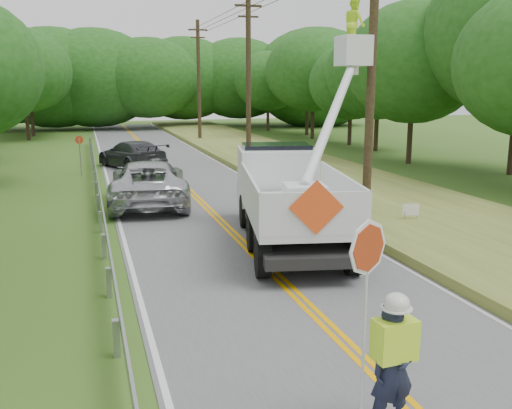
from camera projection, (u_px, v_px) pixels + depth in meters
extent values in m
plane|color=#385C1C|center=(352.00, 350.00, 10.22)|extent=(140.00, 140.00, 0.00)
cube|color=#555558|center=(200.00, 201.00, 23.32)|extent=(7.20, 96.00, 0.02)
cube|color=#FFA800|center=(198.00, 201.00, 23.29)|extent=(0.12, 96.00, 0.00)
cube|color=#FFA800|center=(202.00, 201.00, 23.35)|extent=(0.12, 96.00, 0.00)
cube|color=silver|center=(115.00, 206.00, 22.34)|extent=(0.12, 96.00, 0.00)
cube|color=silver|center=(279.00, 196.00, 24.30)|extent=(0.12, 96.00, 0.00)
cube|color=gray|center=(116.00, 338.00, 9.92)|extent=(0.12, 0.14, 0.70)
cube|color=gray|center=(109.00, 283.00, 12.73)|extent=(0.12, 0.14, 0.70)
cube|color=gray|center=(104.00, 247.00, 15.54)|extent=(0.12, 0.14, 0.70)
cube|color=gray|center=(101.00, 222.00, 18.34)|extent=(0.12, 0.14, 0.70)
cube|color=gray|center=(98.00, 204.00, 21.15)|extent=(0.12, 0.14, 0.70)
cube|color=gray|center=(96.00, 190.00, 23.96)|extent=(0.12, 0.14, 0.70)
cube|color=gray|center=(95.00, 179.00, 26.77)|extent=(0.12, 0.14, 0.70)
cube|color=gray|center=(94.00, 170.00, 29.57)|extent=(0.12, 0.14, 0.70)
cube|color=gray|center=(93.00, 163.00, 32.38)|extent=(0.12, 0.14, 0.70)
cube|color=gray|center=(92.00, 157.00, 35.19)|extent=(0.12, 0.14, 0.70)
cube|color=gray|center=(91.00, 151.00, 38.00)|extent=(0.12, 0.14, 0.70)
cube|color=gray|center=(90.00, 147.00, 40.80)|extent=(0.12, 0.14, 0.70)
cube|color=gray|center=(90.00, 143.00, 43.61)|extent=(0.12, 0.14, 0.70)
cube|color=gray|center=(99.00, 188.00, 23.00)|extent=(0.05, 48.00, 0.34)
cylinder|color=black|center=(371.00, 77.00, 19.03)|extent=(0.30, 0.30, 10.00)
cylinder|color=black|center=(248.00, 81.00, 33.06)|extent=(0.30, 0.30, 10.00)
cube|color=black|center=(248.00, 6.00, 32.19)|extent=(1.60, 0.12, 0.12)
cube|color=black|center=(248.00, 17.00, 32.31)|extent=(1.20, 0.10, 0.10)
cylinder|color=black|center=(199.00, 82.00, 47.10)|extent=(0.30, 0.30, 10.00)
cube|color=black|center=(198.00, 30.00, 46.23)|extent=(1.60, 0.12, 0.12)
cube|color=black|center=(198.00, 37.00, 46.35)|extent=(1.20, 0.10, 0.10)
cube|color=#566023|center=(355.00, 189.00, 25.31)|extent=(7.00, 96.00, 0.30)
cylinder|color=#332319|center=(27.00, 120.00, 48.85)|extent=(0.32, 0.32, 3.48)
ellipsoid|color=#1A4B13|center=(23.00, 70.00, 47.97)|extent=(8.13, 8.13, 7.16)
cylinder|color=#332319|center=(32.00, 119.00, 52.77)|extent=(0.32, 0.32, 3.32)
ellipsoid|color=#1A4B13|center=(29.00, 74.00, 51.92)|extent=(7.75, 7.75, 6.82)
cylinder|color=#332319|center=(410.00, 135.00, 34.26)|extent=(0.32, 0.32, 3.52)
ellipsoid|color=#1A4B13|center=(414.00, 62.00, 33.36)|extent=(8.21, 8.21, 7.22)
cylinder|color=#332319|center=(376.00, 129.00, 40.92)|extent=(0.32, 0.32, 3.28)
ellipsoid|color=#1A4B13|center=(379.00, 72.00, 40.08)|extent=(7.65, 7.65, 6.73)
cylinder|color=#332319|center=(350.00, 127.00, 45.15)|extent=(0.32, 0.32, 2.89)
ellipsoid|color=#1A4B13|center=(351.00, 82.00, 44.41)|extent=(6.75, 6.75, 5.94)
cylinder|color=#332319|center=(313.00, 119.00, 50.35)|extent=(0.32, 0.32, 3.47)
ellipsoid|color=#1A4B13|center=(314.00, 71.00, 49.47)|extent=(8.09, 8.09, 7.12)
cylinder|color=#332319|center=(307.00, 117.00, 53.89)|extent=(0.32, 0.32, 3.47)
ellipsoid|color=#1A4B13|center=(308.00, 72.00, 53.01)|extent=(8.10, 8.10, 7.13)
cylinder|color=#332319|center=(268.00, 116.00, 59.24)|extent=(0.32, 0.32, 2.99)
ellipsoid|color=#1A4B13|center=(268.00, 81.00, 58.48)|extent=(6.99, 6.99, 6.15)
ellipsoid|color=#1A4B13|center=(5.00, 78.00, 59.23)|extent=(13.03, 9.77, 9.77)
ellipsoid|color=#1A4B13|center=(53.00, 78.00, 59.79)|extent=(14.13, 10.60, 10.60)
ellipsoid|color=#1A4B13|center=(95.00, 78.00, 60.77)|extent=(14.12, 10.59, 10.59)
ellipsoid|color=#1A4B13|center=(148.00, 78.00, 60.69)|extent=(11.50, 8.63, 8.63)
ellipsoid|color=#1A4B13|center=(185.00, 78.00, 65.17)|extent=(12.70, 9.53, 9.53)
ellipsoid|color=#1A4B13|center=(240.00, 79.00, 66.24)|extent=(12.55, 9.41, 9.41)
ellipsoid|color=#1A4B13|center=(274.00, 79.00, 66.52)|extent=(10.52, 7.89, 7.89)
ellipsoid|color=#1A4B13|center=(317.00, 79.00, 65.97)|extent=(15.69, 11.77, 11.77)
imported|color=#191E33|center=(393.00, 368.00, 7.65)|extent=(0.71, 0.49, 1.87)
cube|color=#B1DB24|center=(395.00, 339.00, 7.56)|extent=(0.59, 0.38, 0.57)
ellipsoid|color=silver|center=(397.00, 303.00, 7.45)|extent=(0.35, 0.35, 0.28)
cylinder|color=#B7B7B7|center=(364.00, 347.00, 7.46)|extent=(0.04, 0.04, 2.62)
cylinder|color=#A53113|center=(368.00, 248.00, 7.18)|extent=(0.69, 0.35, 0.75)
cylinder|color=black|center=(263.00, 256.00, 13.95)|extent=(0.55, 1.15, 1.10)
cylinder|color=black|center=(353.00, 253.00, 14.18)|extent=(0.55, 1.15, 1.10)
cylinder|color=black|center=(254.00, 233.00, 16.19)|extent=(0.55, 1.15, 1.10)
cylinder|color=black|center=(332.00, 230.00, 16.41)|extent=(0.55, 1.15, 1.10)
cylinder|color=black|center=(245.00, 211.00, 18.98)|extent=(0.55, 1.15, 1.10)
cylinder|color=black|center=(312.00, 209.00, 19.20)|extent=(0.55, 1.15, 1.10)
cube|color=black|center=(291.00, 226.00, 16.62)|extent=(3.77, 7.67, 0.29)
cube|color=silver|center=(296.00, 213.00, 15.72)|extent=(3.60, 5.68, 0.25)
cube|color=silver|center=(250.00, 194.00, 15.47)|extent=(1.08, 5.19, 1.03)
cube|color=silver|center=(342.00, 192.00, 15.73)|extent=(1.08, 5.19, 1.03)
cube|color=silver|center=(316.00, 214.00, 13.05)|extent=(2.60, 0.57, 1.03)
cube|color=silver|center=(277.00, 178.00, 19.44)|extent=(2.95, 2.63, 2.06)
cube|color=black|center=(276.00, 156.00, 19.51)|extent=(2.54, 1.90, 0.86)
cube|color=silver|center=(305.00, 202.00, 14.37)|extent=(1.21, 1.21, 0.92)
cube|color=silver|center=(353.00, 51.00, 18.65)|extent=(0.97, 0.97, 0.97)
imported|color=#B1DB24|center=(354.00, 24.00, 18.47)|extent=(0.62, 0.80, 1.65)
cube|color=#ED4E19|center=(316.00, 208.00, 12.94)|extent=(1.28, 0.29, 1.30)
imported|color=#BBBDC2|center=(149.00, 182.00, 22.51)|extent=(3.59, 6.68, 1.78)
imported|color=#35383C|center=(132.00, 154.00, 32.47)|extent=(4.11, 5.89, 1.58)
cylinder|color=gray|center=(80.00, 157.00, 29.76)|extent=(0.06, 0.06, 2.00)
cylinder|color=#A53113|center=(79.00, 140.00, 29.58)|extent=(0.45, 0.12, 0.46)
cube|color=white|center=(411.00, 210.00, 18.95)|extent=(0.55, 0.17, 0.39)
cylinder|color=gray|center=(405.00, 220.00, 18.96)|extent=(0.02, 0.02, 0.56)
cylinder|color=gray|center=(416.00, 219.00, 19.08)|extent=(0.02, 0.02, 0.56)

